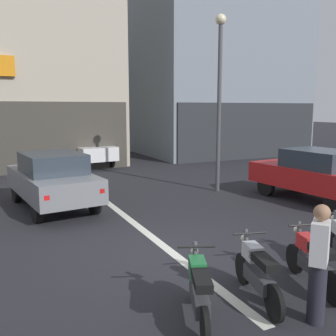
{
  "coord_description": "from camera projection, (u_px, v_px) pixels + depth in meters",
  "views": [
    {
      "loc": [
        -3.23,
        -6.62,
        2.92
      ],
      "look_at": [
        0.87,
        2.0,
        1.4
      ],
      "focal_mm": 40.47,
      "sensor_mm": 36.0,
      "label": 1
    }
  ],
  "objects": [
    {
      "name": "motorcycle_green_row_leftmost",
      "position": [
        199.0,
        290.0,
        5.17
      ],
      "size": [
        0.74,
        1.57,
        0.98
      ],
      "color": "black",
      "rests_on": "ground"
    },
    {
      "name": "motorcycle_red_row_centre",
      "position": [
        313.0,
        260.0,
        6.18
      ],
      "size": [
        0.61,
        1.63,
        0.98
      ],
      "color": "black",
      "rests_on": "ground"
    },
    {
      "name": "car_white_down_street",
      "position": [
        86.0,
        148.0,
        19.27
      ],
      "size": [
        2.24,
        4.28,
        1.64
      ],
      "color": "black",
      "rests_on": "ground"
    },
    {
      "name": "motorcycle_silver_row_left_mid",
      "position": [
        257.0,
        272.0,
        5.75
      ],
      "size": [
        0.6,
        1.63,
        0.98
      ],
      "color": "black",
      "rests_on": "ground"
    },
    {
      "name": "lane_centre_line",
      "position": [
        96.0,
        193.0,
        13.08
      ],
      "size": [
        0.2,
        18.0,
        0.01
      ],
      "primitive_type": "cube",
      "color": "silver",
      "rests_on": "ground"
    },
    {
      "name": "car_grey_crossing_near",
      "position": [
        52.0,
        178.0,
        11.02
      ],
      "size": [
        2.25,
        4.29,
        1.64
      ],
      "color": "black",
      "rests_on": "ground"
    },
    {
      "name": "building_far_right",
      "position": [
        216.0,
        67.0,
        24.51
      ],
      "size": [
        9.81,
        7.73,
        11.09
      ],
      "color": "gray",
      "rests_on": "ground"
    },
    {
      "name": "person_by_motorcycles",
      "position": [
        319.0,
        263.0,
        5.07
      ],
      "size": [
        0.42,
        0.39,
        1.67
      ],
      "color": "#23232D",
      "rests_on": "ground"
    },
    {
      "name": "street_lamp",
      "position": [
        219.0,
        84.0,
        12.88
      ],
      "size": [
        0.36,
        0.36,
        6.0
      ],
      "color": "#47474C",
      "rests_on": "ground"
    },
    {
      "name": "car_red_parked_kerbside",
      "position": [
        316.0,
        174.0,
        11.85
      ],
      "size": [
        2.14,
        4.25,
        1.64
      ],
      "color": "black",
      "rests_on": "ground"
    },
    {
      "name": "ground_plane",
      "position": [
        171.0,
        252.0,
        7.73
      ],
      "size": [
        120.0,
        120.0,
        0.0
      ],
      "primitive_type": "plane",
      "color": "#232328"
    },
    {
      "name": "building_mid_block",
      "position": [
        15.0,
        51.0,
        19.34
      ],
      "size": [
        9.64,
        7.37,
        11.64
      ],
      "color": "#B2A893",
      "rests_on": "ground"
    }
  ]
}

